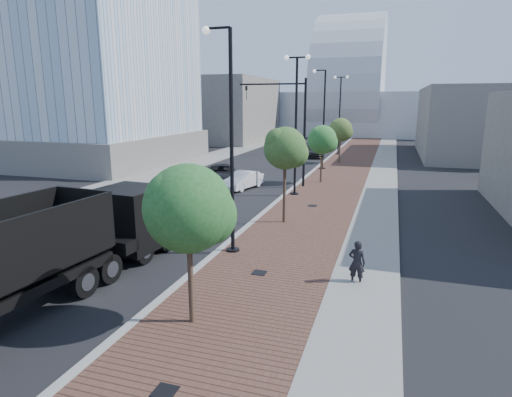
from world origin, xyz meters
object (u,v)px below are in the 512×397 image
(pedestrian, at_px, (357,263))
(dark_car_mid, at_px, (221,174))
(dump_truck, at_px, (69,248))
(white_sedan, at_px, (243,180))

(pedestrian, bearing_deg, dark_car_mid, -47.65)
(dump_truck, relative_size, white_sedan, 3.44)
(dump_truck, bearing_deg, white_sedan, 94.44)
(pedestrian, bearing_deg, white_sedan, -50.64)
(white_sedan, xyz_separation_m, pedestrian, (9.50, -14.92, 0.17))
(dark_car_mid, relative_size, pedestrian, 3.10)
(white_sedan, distance_m, dark_car_mid, 3.19)
(dump_truck, relative_size, pedestrian, 8.30)
(dump_truck, bearing_deg, pedestrian, 22.94)
(dump_truck, xyz_separation_m, dark_car_mid, (-2.55, 20.05, -0.71))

